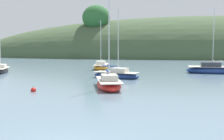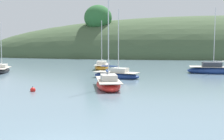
{
  "view_description": "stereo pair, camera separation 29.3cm",
  "coord_description": "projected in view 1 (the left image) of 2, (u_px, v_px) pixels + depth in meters",
  "views": [
    {
      "loc": [
        2.8,
        -8.71,
        3.9
      ],
      "look_at": [
        0.0,
        20.0,
        1.2
      ],
      "focal_mm": 44.09,
      "sensor_mm": 36.0,
      "label": 1
    },
    {
      "loc": [
        3.09,
        -8.68,
        3.9
      ],
      "look_at": [
        0.0,
        20.0,
        1.2
      ],
      "focal_mm": 44.09,
      "sensor_mm": 36.0,
      "label": 2
    }
  ],
  "objects": [
    {
      "name": "sailboat_yellow_far",
      "position": [
        215.0,
        70.0,
        37.1
      ],
      "size": [
        7.84,
        3.39,
        9.01
      ],
      "color": "navy",
      "rests_on": "ground"
    },
    {
      "name": "sailboat_grey_yawl",
      "position": [
        101.0,
        67.0,
        43.69
      ],
      "size": [
        2.43,
        6.41,
        7.83
      ],
      "color": "orange",
      "rests_on": "ground"
    },
    {
      "name": "sailboat_white_near",
      "position": [
        116.0,
        75.0,
        31.91
      ],
      "size": [
        6.03,
        3.85,
        8.08
      ],
      "color": "navy",
      "rests_on": "ground"
    },
    {
      "name": "sailboat_navy_dinghy",
      "position": [
        1.0,
        70.0,
        37.99
      ],
      "size": [
        3.23,
        5.72,
        7.15
      ],
      "color": "#232328",
      "rests_on": "ground"
    },
    {
      "name": "sailboat_orange_cutter",
      "position": [
        109.0,
        84.0,
        24.69
      ],
      "size": [
        3.37,
        6.43,
        8.53
      ],
      "color": "red",
      "rests_on": "ground"
    },
    {
      "name": "mooring_buoy_outer",
      "position": [
        33.0,
        90.0,
        22.74
      ],
      "size": [
        0.44,
        0.44,
        0.54
      ],
      "color": "red",
      "rests_on": "ground"
    },
    {
      "name": "far_shoreline_hill",
      "position": [
        211.0,
        57.0,
        84.34
      ],
      "size": [
        150.0,
        36.0,
        28.93
      ],
      "color": "#425638",
      "rests_on": "ground"
    }
  ]
}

